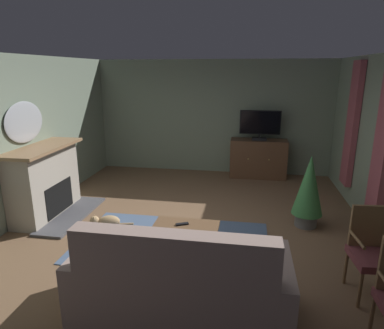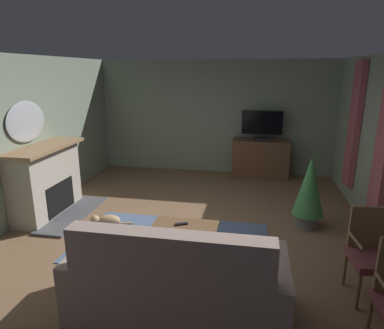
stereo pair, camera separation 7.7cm
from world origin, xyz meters
name	(u,v)px [view 1 (the left image)]	position (x,y,z in m)	size (l,w,h in m)	color
ground_plane	(188,234)	(0.00, 0.00, -0.02)	(6.07, 7.31, 0.04)	brown
wall_back	(213,117)	(0.00, 3.41, 1.32)	(6.07, 0.10, 2.64)	gray
wall_left	(10,142)	(-2.78, 0.00, 1.32)	(0.10, 7.31, 2.64)	gray
curtain_panel_near	(383,141)	(2.67, 0.30, 1.45)	(0.10, 0.44, 2.21)	#A34C56
curtain_panel_far	(352,125)	(2.67, 1.80, 1.45)	(0.10, 0.44, 2.21)	#A34C56
rug_central	(172,242)	(-0.17, -0.32, 0.01)	(2.72, 1.64, 0.01)	slate
fireplace	(46,183)	(-2.46, 0.29, 0.57)	(0.95, 1.60, 1.20)	#4C4C51
wall_mirror_oval	(25,122)	(-2.70, 0.29, 1.59)	(0.06, 0.96, 0.66)	#B2B7BF
tv_cabinet	(258,159)	(1.10, 3.06, 0.42)	(1.27, 0.51, 0.88)	#402A1C
television	(260,124)	(1.10, 3.00, 1.23)	(0.89, 0.20, 0.67)	black
coffee_table	(185,230)	(0.08, -0.61, 0.36)	(0.88, 0.56, 0.41)	brown
tv_remote	(182,224)	(0.03, -0.56, 0.42)	(0.17, 0.05, 0.02)	black
sofa_floral	(180,285)	(0.24, -1.77, 0.34)	(2.13, 0.94, 1.05)	#A3897F
side_chair_mid_row	(374,250)	(2.23, -1.06, 0.52)	(0.51, 0.52, 0.97)	brown
potted_plant_small_fern_corner	(309,189)	(1.81, 0.56, 0.62)	(0.47, 0.47, 1.16)	slate
cat	(106,221)	(-1.29, -0.02, 0.10)	(0.66, 0.29, 0.22)	tan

